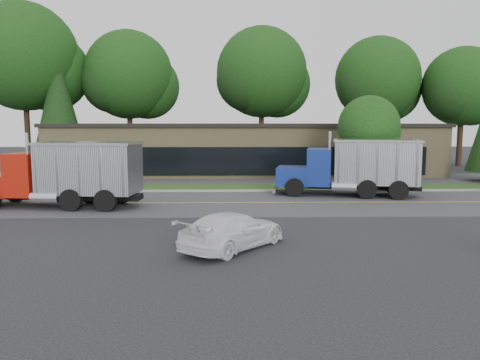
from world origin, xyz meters
name	(u,v)px	position (x,y,z in m)	size (l,w,h in m)	color
ground	(208,246)	(0.00, 0.00, 0.00)	(140.00, 140.00, 0.00)	#39393F
road	(216,203)	(0.00, 9.00, 0.00)	(60.00, 8.00, 0.02)	#59595E
center_line	(216,203)	(0.00, 9.00, 0.00)	(60.00, 0.12, 0.01)	gold
curb	(219,192)	(0.00, 13.20, 0.00)	(60.00, 0.30, 0.12)	#9E9E99
grass_verge	(219,188)	(0.00, 15.00, 0.00)	(60.00, 3.40, 0.03)	#294E1B
far_parking	(221,179)	(0.00, 20.00, 0.00)	(60.00, 7.00, 0.02)	#59595E
strip_mall	(245,149)	(2.00, 26.00, 2.00)	(32.00, 12.00, 4.00)	tan
tree_far_a	(26,62)	(-19.83, 32.14, 10.43)	(11.46, 10.78, 16.34)	#382619
tree_far_b	(130,79)	(-9.85, 34.12, 8.92)	(9.80, 9.23, 13.99)	#382619
tree_far_c	(263,77)	(4.15, 34.12, 9.20)	(10.10, 9.51, 14.41)	#382619
tree_far_d	(378,83)	(16.14, 33.11, 8.45)	(9.29, 8.74, 13.25)	#382619
tree_far_e	(463,90)	(24.13, 31.10, 7.61)	(8.36, 7.87, 11.93)	#382619
evergreen_left	(58,103)	(-16.00, 30.00, 6.28)	(5.03, 5.03, 11.42)	#382619
tree_verge	(369,129)	(10.07, 15.05, 3.93)	(4.33, 4.08, 6.18)	#382619
dump_truck_red	(68,173)	(-7.61, 7.90, 1.81)	(8.67, 3.47, 3.36)	black
dump_truck_blue	(355,166)	(8.24, 11.45, 1.81)	(8.58, 4.17, 3.36)	black
rally_car	(233,230)	(0.90, -0.30, 0.64)	(1.79, 4.40, 1.28)	white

